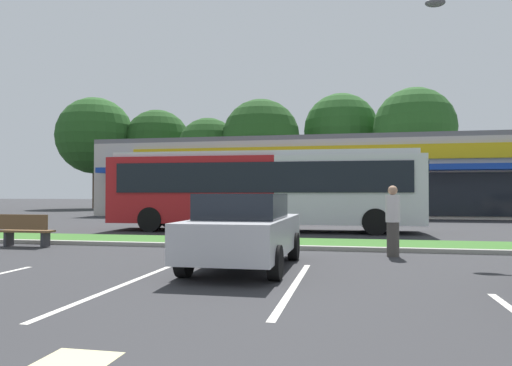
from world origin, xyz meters
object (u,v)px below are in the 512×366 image
object	(u,v)px
city_bus	(263,188)
car_2	(245,230)
pedestrian_near_bench	(393,221)
car_0	(165,207)
bus_stop_bench	(25,229)

from	to	relation	value
city_bus	car_2	world-z (taller)	city_bus
pedestrian_near_bench	car_2	bearing A→B (deg)	144.18
car_2	pedestrian_near_bench	distance (m)	4.08
city_bus	car_2	size ratio (longest dim) A/B	2.92
car_0	car_2	xyz separation A→B (m)	(8.45, -16.56, 0.01)
city_bus	pedestrian_near_bench	world-z (taller)	city_bus
city_bus	bus_stop_bench	distance (m)	9.23
car_2	car_0	bearing A→B (deg)	27.04
bus_stop_bench	car_0	size ratio (longest dim) A/B	0.35
bus_stop_bench	pedestrian_near_bench	bearing A→B (deg)	179.13
city_bus	car_2	distance (m)	9.94
city_bus	car_0	distance (m)	9.80
car_0	pedestrian_near_bench	size ratio (longest dim) A/B	2.57
car_2	city_bus	bearing A→B (deg)	8.33
car_0	pedestrian_near_bench	distance (m)	18.23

